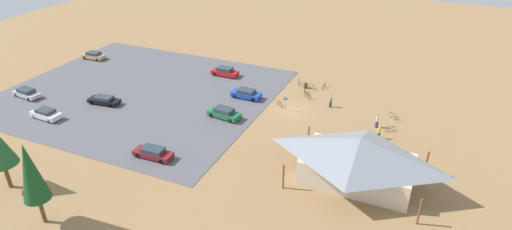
# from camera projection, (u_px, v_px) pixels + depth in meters

# --- Properties ---
(ground) EXTENTS (160.00, 160.00, 0.00)m
(ground) POSITION_uv_depth(u_px,v_px,m) (290.00, 110.00, 60.82)
(ground) COLOR #937047
(ground) RESTS_ON ground
(parking_lot_asphalt) EXTENTS (40.01, 35.11, 0.05)m
(parking_lot_asphalt) POSITION_uv_depth(u_px,v_px,m) (140.00, 92.00, 66.26)
(parking_lot_asphalt) COLOR #56565B
(parking_lot_asphalt) RESTS_ON ground
(bike_pavilion) EXTENTS (13.90, 9.04, 5.39)m
(bike_pavilion) POSITION_uv_depth(u_px,v_px,m) (358.00, 157.00, 44.66)
(bike_pavilion) COLOR beige
(bike_pavilion) RESTS_ON ground
(trash_bin) EXTENTS (0.60, 0.60, 0.90)m
(trash_bin) POSITION_uv_depth(u_px,v_px,m) (306.00, 85.00, 67.39)
(trash_bin) COLOR brown
(trash_bin) RESTS_ON ground
(lot_sign) EXTENTS (0.56, 0.08, 2.20)m
(lot_sign) POSITION_uv_depth(u_px,v_px,m) (285.00, 102.00, 60.00)
(lot_sign) COLOR #99999E
(lot_sign) RESTS_ON ground
(pine_east) EXTENTS (2.46, 2.46, 8.73)m
(pine_east) POSITION_uv_depth(u_px,v_px,m) (30.00, 172.00, 37.76)
(pine_east) COLOR brown
(pine_east) RESTS_ON ground
(bicycle_black_edge_north) EXTENTS (1.35, 1.20, 0.85)m
(bicycle_black_edge_north) POSITION_uv_depth(u_px,v_px,m) (308.00, 96.00, 64.11)
(bicycle_black_edge_north) COLOR black
(bicycle_black_edge_north) RESTS_ON ground
(bicycle_green_by_bin) EXTENTS (1.27, 1.08, 0.82)m
(bicycle_green_by_bin) POSITION_uv_depth(u_px,v_px,m) (391.00, 129.00, 55.37)
(bicycle_green_by_bin) COLOR black
(bicycle_green_by_bin) RESTS_ON ground
(bicycle_yellow_yard_front) EXTENTS (1.35, 1.18, 0.85)m
(bicycle_yellow_yard_front) POSITION_uv_depth(u_px,v_px,m) (394.00, 116.00, 58.42)
(bicycle_yellow_yard_front) COLOR black
(bicycle_yellow_yard_front) RESTS_ON ground
(bicycle_teal_yard_center) EXTENTS (0.48, 1.72, 0.89)m
(bicycle_teal_yard_center) POSITION_uv_depth(u_px,v_px,m) (324.00, 86.00, 67.37)
(bicycle_teal_yard_center) COLOR black
(bicycle_teal_yard_center) RESTS_ON ground
(bicycle_silver_lone_west) EXTENTS (0.78, 1.50, 0.79)m
(bicycle_silver_lone_west) POSITION_uv_depth(u_px,v_px,m) (305.00, 91.00, 65.78)
(bicycle_silver_lone_west) COLOR black
(bicycle_silver_lone_west) RESTS_ON ground
(bicycle_purple_edge_south) EXTENTS (1.37, 1.10, 0.79)m
(bicycle_purple_edge_south) POSITION_uv_depth(u_px,v_px,m) (280.00, 104.00, 61.63)
(bicycle_purple_edge_south) COLOR black
(bicycle_purple_edge_south) RESTS_ON ground
(bicycle_orange_mid_cluster) EXTENTS (1.49, 0.75, 0.79)m
(bicycle_orange_mid_cluster) POSITION_uv_depth(u_px,v_px,m) (312.00, 87.00, 67.02)
(bicycle_orange_mid_cluster) COLOR black
(bicycle_orange_mid_cluster) RESTS_ON ground
(bicycle_white_near_sign) EXTENTS (0.84, 1.58, 0.89)m
(bicycle_white_near_sign) POSITION_uv_depth(u_px,v_px,m) (299.00, 82.00, 68.58)
(bicycle_white_near_sign) COLOR black
(bicycle_white_near_sign) RESTS_ON ground
(car_black_back_corner) EXTENTS (4.89, 2.23, 1.23)m
(car_black_back_corner) POSITION_uv_depth(u_px,v_px,m) (104.00, 100.00, 62.18)
(car_black_back_corner) COLOR black
(car_black_back_corner) RESTS_ON parking_lot_asphalt
(car_green_second_row) EXTENTS (4.84, 2.39, 1.46)m
(car_green_second_row) POSITION_uv_depth(u_px,v_px,m) (224.00, 113.00, 58.39)
(car_green_second_row) COLOR #1E6B3D
(car_green_second_row) RESTS_ON parking_lot_asphalt
(car_maroon_front_row) EXTENTS (4.83, 1.88, 1.33)m
(car_maroon_front_row) POSITION_uv_depth(u_px,v_px,m) (153.00, 153.00, 49.70)
(car_maroon_front_row) COLOR maroon
(car_maroon_front_row) RESTS_ON parking_lot_asphalt
(car_silver_near_entry) EXTENTS (4.72, 2.23, 1.40)m
(car_silver_near_entry) POSITION_uv_depth(u_px,v_px,m) (27.00, 93.00, 64.21)
(car_silver_near_entry) COLOR #BCBCC1
(car_silver_near_entry) RESTS_ON parking_lot_asphalt
(car_blue_aisle_side) EXTENTS (4.49, 1.92, 1.39)m
(car_blue_aisle_side) POSITION_uv_depth(u_px,v_px,m) (246.00, 94.00, 63.96)
(car_blue_aisle_side) COLOR #1E42B2
(car_blue_aisle_side) RESTS_ON parking_lot_asphalt
(car_white_inner_stall) EXTENTS (4.47, 2.07, 1.39)m
(car_white_inner_stall) POSITION_uv_depth(u_px,v_px,m) (46.00, 114.00, 58.23)
(car_white_inner_stall) COLOR white
(car_white_inner_stall) RESTS_ON parking_lot_asphalt
(car_red_mid_lot) EXTENTS (4.54, 1.87, 1.49)m
(car_red_mid_lot) POSITION_uv_depth(u_px,v_px,m) (225.00, 72.00, 71.62)
(car_red_mid_lot) COLOR red
(car_red_mid_lot) RESTS_ON parking_lot_asphalt
(car_tan_far_end) EXTENTS (4.30, 2.08, 1.35)m
(car_tan_far_end) POSITION_uv_depth(u_px,v_px,m) (94.00, 55.00, 78.68)
(car_tan_far_end) COLOR tan
(car_tan_far_end) RESTS_ON parking_lot_asphalt
(visitor_crossing_yard) EXTENTS (0.38, 0.36, 1.69)m
(visitor_crossing_yard) POSITION_uv_depth(u_px,v_px,m) (331.00, 101.00, 61.29)
(visitor_crossing_yard) COLOR #2D3347
(visitor_crossing_yard) RESTS_ON ground
(visitor_at_bikes) EXTENTS (0.40, 0.40, 1.72)m
(visitor_at_bikes) POSITION_uv_depth(u_px,v_px,m) (377.00, 121.00, 56.02)
(visitor_at_bikes) COLOR #2D3347
(visitor_at_bikes) RESTS_ON ground
(visitor_by_pavilion) EXTENTS (0.39, 0.36, 1.74)m
(visitor_by_pavilion) POSITION_uv_depth(u_px,v_px,m) (379.00, 132.00, 53.50)
(visitor_by_pavilion) COLOR #2D3347
(visitor_by_pavilion) RESTS_ON ground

